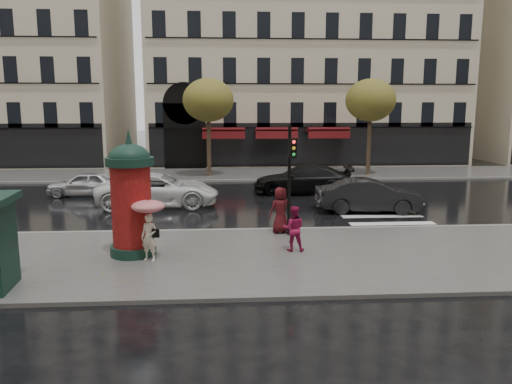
{
  "coord_description": "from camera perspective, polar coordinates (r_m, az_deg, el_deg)",
  "views": [
    {
      "loc": [
        -1.0,
        -15.86,
        4.91
      ],
      "look_at": [
        0.12,
        1.5,
        1.85
      ],
      "focal_mm": 35.0,
      "sensor_mm": 36.0,
      "label": 1
    }
  ],
  "objects": [
    {
      "name": "car_far_silver",
      "position": [
        28.62,
        -19.02,
        0.89
      ],
      "size": [
        3.9,
        1.57,
        1.33
      ],
      "primitive_type": "imported",
      "rotation": [
        0.0,
        0.0,
        -1.57
      ],
      "color": "silver",
      "rests_on": "ground"
    },
    {
      "name": "far_sidewalk",
      "position": [
        35.21,
        -2.04,
        2.05
      ],
      "size": [
        90.0,
        6.0,
        0.12
      ],
      "primitive_type": "cube",
      "color": "#474744",
      "rests_on": "ground"
    },
    {
      "name": "car_black",
      "position": [
        27.93,
        5.35,
        1.45
      ],
      "size": [
        5.65,
        2.77,
        1.58
      ],
      "primitive_type": "imported",
      "rotation": [
        0.0,
        0.0,
        -1.67
      ],
      "color": "black",
      "rests_on": "ground"
    },
    {
      "name": "near_sidewalk",
      "position": [
        16.14,
        0.03,
        -7.51
      ],
      "size": [
        90.0,
        7.0,
        0.12
      ],
      "primitive_type": "cube",
      "color": "#474744",
      "rests_on": "ground"
    },
    {
      "name": "woman_umbrella",
      "position": [
        15.7,
        -12.17,
        -3.12
      ],
      "size": [
        1.02,
        1.02,
        1.96
      ],
      "color": "beige",
      "rests_on": "near_sidewalk"
    },
    {
      "name": "bldg_far_corner",
      "position": [
        46.83,
        5.18,
        17.79
      ],
      "size": [
        26.0,
        14.0,
        22.9
      ],
      "color": "#B7A88C",
      "rests_on": "ground"
    },
    {
      "name": "ground",
      "position": [
        16.63,
        -0.08,
        -7.19
      ],
      "size": [
        160.0,
        160.0,
        0.0
      ],
      "primitive_type": "plane",
      "color": "black",
      "rests_on": "ground"
    },
    {
      "name": "car_darkgrey",
      "position": [
        23.57,
        12.92,
        -0.41
      ],
      "size": [
        4.81,
        2.18,
        1.53
      ],
      "primitive_type": "imported",
      "rotation": [
        0.0,
        0.0,
        1.45
      ],
      "color": "black",
      "rests_on": "ground"
    },
    {
      "name": "car_silver",
      "position": [
        24.16,
        11.91,
        -0.17
      ],
      "size": [
        4.43,
        1.91,
        1.49
      ],
      "primitive_type": "imported",
      "rotation": [
        0.0,
        0.0,
        1.54
      ],
      "color": "#A7A7AB",
      "rests_on": "ground"
    },
    {
      "name": "morris_column",
      "position": [
        16.32,
        -14.09,
        -0.4
      ],
      "size": [
        1.5,
        1.5,
        4.04
      ],
      "color": "black",
      "rests_on": "near_sidewalk"
    },
    {
      "name": "near_kerb",
      "position": [
        19.5,
        -0.64,
        -4.4
      ],
      "size": [
        90.0,
        0.25,
        0.14
      ],
      "primitive_type": "cube",
      "color": "slate",
      "rests_on": "ground"
    },
    {
      "name": "woman_red",
      "position": [
        16.53,
        4.3,
        -4.17
      ],
      "size": [
        0.79,
        0.65,
        1.51
      ],
      "primitive_type": "imported",
      "rotation": [
        0.0,
        0.0,
        3.03
      ],
      "color": "maroon",
      "rests_on": "near_sidewalk"
    },
    {
      "name": "man_burgundy",
      "position": [
        18.8,
        2.81,
        -2.07
      ],
      "size": [
        0.97,
        0.77,
        1.74
      ],
      "primitive_type": "imported",
      "rotation": [
        0.0,
        0.0,
        3.42
      ],
      "color": "#420D11",
      "rests_on": "near_sidewalk"
    },
    {
      "name": "tree_far_right",
      "position": [
        35.31,
        12.96,
        10.14
      ],
      "size": [
        3.4,
        3.4,
        6.64
      ],
      "color": "#38281C",
      "rests_on": "ground"
    },
    {
      "name": "tree_far_left",
      "position": [
        33.88,
        -5.48,
        10.37
      ],
      "size": [
        3.4,
        3.4,
        6.64
      ],
      "color": "#38281C",
      "rests_on": "ground"
    },
    {
      "name": "car_white",
      "position": [
        24.7,
        -11.14,
        0.24
      ],
      "size": [
        5.96,
        2.94,
        1.63
      ],
      "primitive_type": "imported",
      "rotation": [
        0.0,
        0.0,
        1.61
      ],
      "color": "white",
      "rests_on": "ground"
    },
    {
      "name": "far_kerb",
      "position": [
        32.24,
        -1.88,
        1.33
      ],
      "size": [
        90.0,
        0.25,
        0.14
      ],
      "primitive_type": "cube",
      "color": "slate",
      "rests_on": "ground"
    },
    {
      "name": "zebra_crossing",
      "position": [
        26.86,
        11.48,
        -0.75
      ],
      "size": [
        3.6,
        11.75,
        0.01
      ],
      "primitive_type": "cube",
      "color": "silver",
      "rests_on": "ground"
    },
    {
      "name": "traffic_light",
      "position": [
        18.16,
        3.95,
        2.6
      ],
      "size": [
        0.3,
        0.4,
        4.07
      ],
      "color": "black",
      "rests_on": "near_sidewalk"
    }
  ]
}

